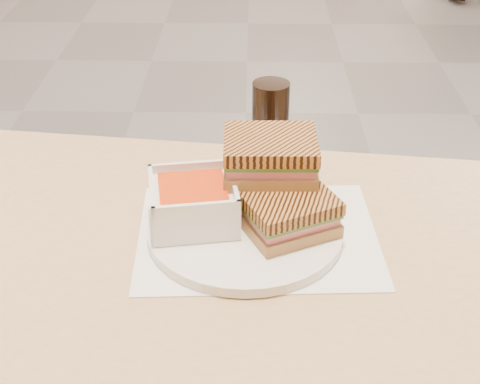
{
  "coord_description": "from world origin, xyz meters",
  "views": [
    {
      "loc": [
        0.02,
        -2.82,
        1.32
      ],
      "look_at": [
        0.01,
        -2.0,
        0.82
      ],
      "focal_mm": 52.0,
      "sensor_mm": 36.0,
      "label": 1
    }
  ],
  "objects_px": {
    "main_table": "(242,333)",
    "cola_glass": "(270,120)",
    "plate": "(245,231)",
    "soup_bowl": "(193,203)",
    "panini_lower": "(289,213)"
  },
  "relations": [
    {
      "from": "panini_lower",
      "to": "cola_glass",
      "type": "height_order",
      "value": "cola_glass"
    },
    {
      "from": "soup_bowl",
      "to": "panini_lower",
      "type": "xyz_separation_m",
      "value": [
        0.13,
        -0.02,
        -0.0
      ]
    },
    {
      "from": "main_table",
      "to": "soup_bowl",
      "type": "xyz_separation_m",
      "value": [
        -0.07,
        0.09,
        0.16
      ]
    },
    {
      "from": "main_table",
      "to": "cola_glass",
      "type": "relative_size",
      "value": 9.62
    },
    {
      "from": "cola_glass",
      "to": "main_table",
      "type": "bearing_deg",
      "value": -97.63
    },
    {
      "from": "plate",
      "to": "panini_lower",
      "type": "xyz_separation_m",
      "value": [
        0.06,
        -0.01,
        0.03
      ]
    },
    {
      "from": "plate",
      "to": "panini_lower",
      "type": "relative_size",
      "value": 1.83
    },
    {
      "from": "panini_lower",
      "to": "cola_glass",
      "type": "bearing_deg",
      "value": 94.91
    },
    {
      "from": "main_table",
      "to": "plate",
      "type": "distance_m",
      "value": 0.15
    },
    {
      "from": "soup_bowl",
      "to": "panini_lower",
      "type": "relative_size",
      "value": 0.91
    },
    {
      "from": "main_table",
      "to": "panini_lower",
      "type": "distance_m",
      "value": 0.18
    },
    {
      "from": "cola_glass",
      "to": "plate",
      "type": "bearing_deg",
      "value": -99.14
    },
    {
      "from": "main_table",
      "to": "soup_bowl",
      "type": "distance_m",
      "value": 0.2
    },
    {
      "from": "plate",
      "to": "main_table",
      "type": "bearing_deg",
      "value": -92.77
    },
    {
      "from": "main_table",
      "to": "panini_lower",
      "type": "xyz_separation_m",
      "value": [
        0.06,
        0.07,
        0.16
      ]
    }
  ]
}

